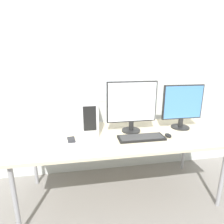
{
  "coord_description": "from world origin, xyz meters",
  "views": [
    {
      "loc": [
        -0.41,
        -1.37,
        1.51
      ],
      "look_at": [
        -0.09,
        0.44,
        1.0
      ],
      "focal_mm": 30.0,
      "sensor_mm": 36.0,
      "label": 1
    }
  ],
  "objects_px": {
    "mouse": "(168,135)",
    "cell_phone": "(71,140)",
    "keyboard": "(141,138)",
    "monitor_main": "(132,105)",
    "pc_tower": "(89,113)",
    "monitor_right_near": "(182,106)"
  },
  "relations": [
    {
      "from": "monitor_right_near",
      "to": "keyboard",
      "type": "height_order",
      "value": "monitor_right_near"
    },
    {
      "from": "cell_phone",
      "to": "mouse",
      "type": "bearing_deg",
      "value": -12.53
    },
    {
      "from": "keyboard",
      "to": "mouse",
      "type": "relative_size",
      "value": 5.03
    },
    {
      "from": "keyboard",
      "to": "monitor_main",
      "type": "bearing_deg",
      "value": 101.99
    },
    {
      "from": "pc_tower",
      "to": "mouse",
      "type": "distance_m",
      "value": 0.88
    },
    {
      "from": "pc_tower",
      "to": "monitor_right_near",
      "type": "height_order",
      "value": "monitor_right_near"
    },
    {
      "from": "pc_tower",
      "to": "mouse",
      "type": "bearing_deg",
      "value": -22.38
    },
    {
      "from": "monitor_right_near",
      "to": "cell_phone",
      "type": "height_order",
      "value": "monitor_right_near"
    },
    {
      "from": "mouse",
      "to": "cell_phone",
      "type": "xyz_separation_m",
      "value": [
        -0.99,
        0.08,
        -0.01
      ]
    },
    {
      "from": "keyboard",
      "to": "mouse",
      "type": "xyz_separation_m",
      "value": [
        0.29,
        -0.0,
        0.0
      ]
    },
    {
      "from": "mouse",
      "to": "cell_phone",
      "type": "bearing_deg",
      "value": 175.09
    },
    {
      "from": "monitor_right_near",
      "to": "cell_phone",
      "type": "xyz_separation_m",
      "value": [
        -1.25,
        -0.14,
        -0.26
      ]
    },
    {
      "from": "monitor_main",
      "to": "monitor_right_near",
      "type": "xyz_separation_m",
      "value": [
        0.6,
        0.0,
        -0.03
      ]
    },
    {
      "from": "monitor_main",
      "to": "keyboard",
      "type": "distance_m",
      "value": 0.36
    },
    {
      "from": "keyboard",
      "to": "cell_phone",
      "type": "xyz_separation_m",
      "value": [
        -0.7,
        0.08,
        -0.01
      ]
    },
    {
      "from": "cell_phone",
      "to": "pc_tower",
      "type": "bearing_deg",
      "value": 44.24
    },
    {
      "from": "pc_tower",
      "to": "monitor_main",
      "type": "xyz_separation_m",
      "value": [
        0.46,
        -0.11,
        0.09
      ]
    },
    {
      "from": "keyboard",
      "to": "mouse",
      "type": "height_order",
      "value": "mouse"
    },
    {
      "from": "pc_tower",
      "to": "keyboard",
      "type": "xyz_separation_m",
      "value": [
        0.51,
        -0.33,
        -0.2
      ]
    },
    {
      "from": "monitor_main",
      "to": "mouse",
      "type": "xyz_separation_m",
      "value": [
        0.34,
        -0.22,
        -0.28
      ]
    },
    {
      "from": "pc_tower",
      "to": "monitor_right_near",
      "type": "bearing_deg",
      "value": -5.64
    },
    {
      "from": "monitor_main",
      "to": "keyboard",
      "type": "relative_size",
      "value": 1.18
    }
  ]
}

